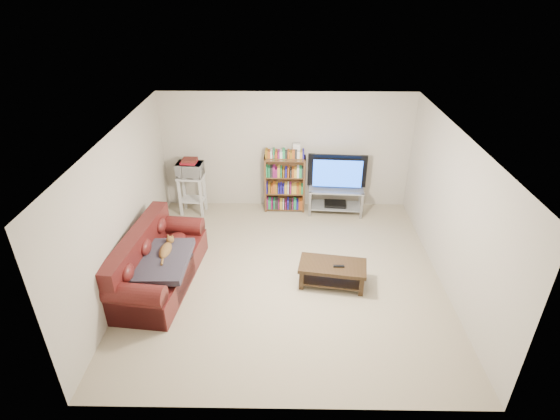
{
  "coord_description": "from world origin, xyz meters",
  "views": [
    {
      "loc": [
        -0.01,
        -5.78,
        4.4
      ],
      "look_at": [
        -0.1,
        0.4,
        1.0
      ],
      "focal_mm": 28.0,
      "sensor_mm": 36.0,
      "label": 1
    }
  ],
  "objects_px": {
    "sofa": "(156,266)",
    "coffee_table": "(332,270)",
    "bookshelf": "(285,183)",
    "tv_stand": "(336,196)"
  },
  "relations": [
    {
      "from": "sofa",
      "to": "coffee_table",
      "type": "bearing_deg",
      "value": 6.15
    },
    {
      "from": "sofa",
      "to": "bookshelf",
      "type": "relative_size",
      "value": 1.85
    },
    {
      "from": "tv_stand",
      "to": "coffee_table",
      "type": "bearing_deg",
      "value": -92.55
    },
    {
      "from": "bookshelf",
      "to": "coffee_table",
      "type": "bearing_deg",
      "value": -71.74
    },
    {
      "from": "coffee_table",
      "to": "tv_stand",
      "type": "height_order",
      "value": "tv_stand"
    },
    {
      "from": "sofa",
      "to": "bookshelf",
      "type": "xyz_separation_m",
      "value": [
        2.02,
        2.46,
        0.29
      ]
    },
    {
      "from": "coffee_table",
      "to": "bookshelf",
      "type": "bearing_deg",
      "value": 116.21
    },
    {
      "from": "sofa",
      "to": "tv_stand",
      "type": "xyz_separation_m",
      "value": [
        3.06,
        2.37,
        0.05
      ]
    },
    {
      "from": "sofa",
      "to": "tv_stand",
      "type": "distance_m",
      "value": 3.87
    },
    {
      "from": "sofa",
      "to": "tv_stand",
      "type": "bearing_deg",
      "value": 43.9
    }
  ]
}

